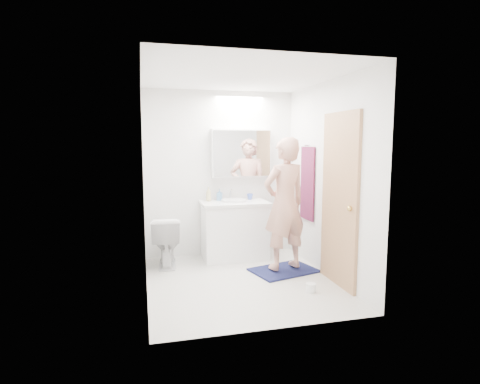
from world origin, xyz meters
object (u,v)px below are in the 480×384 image
object	(u,v)px
vanity_cabinet	(234,231)
toothbrush_cup	(250,197)
person	(285,204)
medicine_cabinet	(241,153)
soap_bottle_b	(220,195)
toilet	(166,241)
soap_bottle_a	(209,194)
toilet_paper_roll	(311,288)

from	to	relation	value
vanity_cabinet	toothbrush_cup	world-z (taller)	toothbrush_cup
vanity_cabinet	person	xyz separation A→B (m)	(0.48, -0.74, 0.50)
medicine_cabinet	soap_bottle_b	bearing A→B (deg)	-174.82
vanity_cabinet	medicine_cabinet	distance (m)	1.14
toilet	soap_bottle_a	distance (m)	0.90
person	soap_bottle_a	xyz separation A→B (m)	(-0.82, 0.89, 0.04)
vanity_cabinet	medicine_cabinet	xyz separation A→B (m)	(0.15, 0.21, 1.11)
soap_bottle_b	person	bearing A→B (deg)	-54.53
toilet	soap_bottle_a	xyz separation A→B (m)	(0.63, 0.27, 0.58)
soap_bottle_b	toilet	bearing A→B (deg)	-159.61
soap_bottle_a	soap_bottle_b	distance (m)	0.17
vanity_cabinet	toilet	distance (m)	0.98
vanity_cabinet	toilet_paper_roll	bearing A→B (deg)	-70.62
toilet	soap_bottle_a	bearing A→B (deg)	-152.34
toothbrush_cup	soap_bottle_b	bearing A→B (deg)	177.47
person	toothbrush_cup	distance (m)	0.93
medicine_cabinet	person	bearing A→B (deg)	-71.05
person	toilet_paper_roll	bearing A→B (deg)	78.49
soap_bottle_a	soap_bottle_b	world-z (taller)	soap_bottle_a
person	toilet_paper_roll	xyz separation A→B (m)	(0.04, -0.74, -0.84)
vanity_cabinet	medicine_cabinet	world-z (taller)	medicine_cabinet
soap_bottle_b	toilet_paper_roll	distance (m)	2.00
medicine_cabinet	soap_bottle_a	world-z (taller)	medicine_cabinet
medicine_cabinet	person	size ratio (longest dim) A/B	0.53
vanity_cabinet	soap_bottle_a	world-z (taller)	soap_bottle_a
person	soap_bottle_a	world-z (taller)	person
medicine_cabinet	soap_bottle_b	distance (m)	0.68
soap_bottle_a	toilet_paper_roll	size ratio (longest dim) A/B	1.85
toilet	vanity_cabinet	bearing A→B (deg)	-168.51
medicine_cabinet	toothbrush_cup	size ratio (longest dim) A/B	9.66
vanity_cabinet	soap_bottle_a	bearing A→B (deg)	156.58
vanity_cabinet	soap_bottle_a	size ratio (longest dim) A/B	4.43
vanity_cabinet	person	size ratio (longest dim) A/B	0.54
toilet_paper_roll	soap_bottle_b	bearing A→B (deg)	112.87
toothbrush_cup	person	bearing A→B (deg)	-77.20
medicine_cabinet	toilet_paper_roll	size ratio (longest dim) A/B	8.00
medicine_cabinet	soap_bottle_b	world-z (taller)	medicine_cabinet
medicine_cabinet	toilet_paper_roll	bearing A→B (deg)	-77.63
toilet	toilet_paper_roll	world-z (taller)	toilet
medicine_cabinet	toothbrush_cup	xyz separation A→B (m)	(0.12, -0.05, -0.64)
medicine_cabinet	soap_bottle_b	size ratio (longest dim) A/B	5.29
vanity_cabinet	person	distance (m)	1.01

